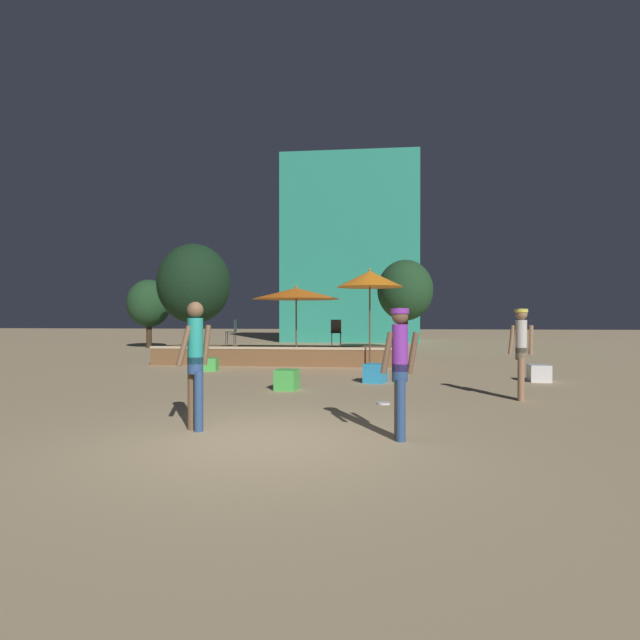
% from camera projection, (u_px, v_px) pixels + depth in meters
% --- Properties ---
extents(ground_plane, '(120.00, 120.00, 0.00)m').
position_uv_depth(ground_plane, '(261.00, 441.00, 6.62)').
color(ground_plane, tan).
extents(wooden_deck, '(8.38, 2.48, 0.65)m').
position_uv_depth(wooden_deck, '(278.00, 355.00, 17.75)').
color(wooden_deck, brown).
rests_on(wooden_deck, ground).
extents(patio_umbrella_0, '(2.94, 2.94, 2.70)m').
position_uv_depth(patio_umbrella_0, '(296.00, 294.00, 16.65)').
color(patio_umbrella_0, brown).
rests_on(patio_umbrella_0, ground).
extents(patio_umbrella_1, '(2.13, 2.13, 3.20)m').
position_uv_depth(patio_umbrella_1, '(370.00, 279.00, 15.89)').
color(patio_umbrella_1, brown).
rests_on(patio_umbrella_1, ground).
extents(cube_seat_0, '(0.53, 0.53, 0.43)m').
position_uv_depth(cube_seat_0, '(539.00, 373.00, 12.71)').
color(cube_seat_0, white).
rests_on(cube_seat_0, ground).
extents(cube_seat_1, '(0.51, 0.51, 0.39)m').
position_uv_depth(cube_seat_1, '(210.00, 364.00, 15.25)').
color(cube_seat_1, '#4CC651').
rests_on(cube_seat_1, ground).
extents(cube_seat_2, '(0.63, 0.63, 0.47)m').
position_uv_depth(cube_seat_2, '(375.00, 373.00, 12.51)').
color(cube_seat_2, '#2D9EDB').
rests_on(cube_seat_2, ground).
extents(cube_seat_3, '(0.55, 0.55, 0.46)m').
position_uv_depth(cube_seat_3, '(287.00, 380.00, 11.27)').
color(cube_seat_3, '#4CC651').
rests_on(cube_seat_3, ground).
extents(person_0, '(0.52, 0.30, 1.78)m').
position_uv_depth(person_0, '(400.00, 365.00, 6.69)').
color(person_0, '#2D4C7F').
rests_on(person_0, ground).
extents(person_1, '(0.47, 0.30, 1.82)m').
position_uv_depth(person_1, '(521.00, 347.00, 9.86)').
color(person_1, '#72664C').
rests_on(person_1, ground).
extents(person_2, '(0.42, 0.49, 1.87)m').
position_uv_depth(person_2, '(195.00, 358.00, 7.24)').
color(person_2, '#2D4C7F').
rests_on(person_2, ground).
extents(bistro_chair_0, '(0.40, 0.40, 0.90)m').
position_uv_depth(bistro_chair_0, '(233.00, 329.00, 18.04)').
color(bistro_chair_0, '#2D3338').
rests_on(bistro_chair_0, wooden_deck).
extents(bistro_chair_1, '(0.40, 0.40, 0.90)m').
position_uv_depth(bistro_chair_1, '(336.00, 330.00, 17.23)').
color(bistro_chair_1, '#2D3338').
rests_on(bistro_chair_1, wooden_deck).
extents(bistro_chair_2, '(0.46, 0.45, 0.90)m').
position_uv_depth(bistro_chair_2, '(199.00, 329.00, 18.32)').
color(bistro_chair_2, '#1E4C47').
rests_on(bistro_chair_2, wooden_deck).
extents(frisbee_disc, '(0.24, 0.24, 0.03)m').
position_uv_depth(frisbee_disc, '(384.00, 403.00, 9.41)').
color(frisbee_disc, white).
rests_on(frisbee_disc, ground).
extents(background_tree_0, '(2.71, 2.71, 4.45)m').
position_uv_depth(background_tree_0, '(405.00, 291.00, 24.44)').
color(background_tree_0, '#3D2B1C').
rests_on(background_tree_0, ground).
extents(background_tree_1, '(2.28, 2.28, 3.63)m').
position_uv_depth(background_tree_1, '(149.00, 303.00, 26.45)').
color(background_tree_1, '#3D2B1C').
rests_on(background_tree_1, ground).
extents(background_tree_2, '(3.27, 3.27, 4.96)m').
position_uv_depth(background_tree_2, '(194.00, 284.00, 22.54)').
color(background_tree_2, '#3D2B1C').
rests_on(background_tree_2, ground).
extents(distant_building, '(8.91, 4.78, 12.24)m').
position_uv_depth(distant_building, '(350.00, 251.00, 33.89)').
color(distant_building, teal).
rests_on(distant_building, ground).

